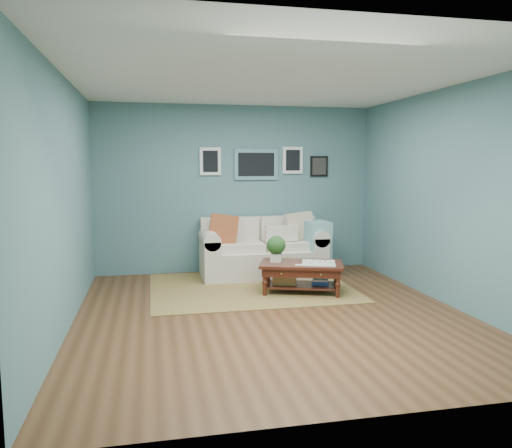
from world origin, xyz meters
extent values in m
plane|color=brown|center=(0.00, 0.00, 0.00)|extent=(5.00, 5.00, 0.00)
plane|color=white|center=(0.00, 0.00, 2.70)|extent=(5.00, 5.00, 0.00)
cube|color=slate|center=(0.00, 2.50, 1.35)|extent=(4.50, 0.02, 2.70)
cube|color=slate|center=(0.00, -2.50, 1.35)|extent=(4.50, 0.02, 2.70)
cube|color=slate|center=(-2.25, 0.00, 1.35)|extent=(0.02, 5.00, 2.70)
cube|color=slate|center=(2.25, 0.00, 1.35)|extent=(0.02, 5.00, 2.70)
cube|color=#5E8E9E|center=(0.33, 2.48, 1.75)|extent=(0.72, 0.03, 0.50)
cube|color=black|center=(0.33, 2.46, 1.75)|extent=(0.60, 0.01, 0.38)
cube|color=white|center=(-0.42, 2.48, 1.80)|extent=(0.34, 0.03, 0.44)
cube|color=white|center=(0.95, 2.48, 1.82)|extent=(0.34, 0.03, 0.44)
cube|color=black|center=(1.41, 2.48, 1.72)|extent=(0.30, 0.03, 0.34)
cube|color=brown|center=(0.00, 1.28, 0.01)|extent=(2.80, 2.24, 0.01)
cube|color=beige|center=(0.33, 1.99, 0.21)|extent=(1.43, 0.89, 0.42)
cube|color=beige|center=(0.33, 2.33, 0.66)|extent=(1.87, 0.22, 0.48)
cube|color=beige|center=(-0.50, 1.99, 0.31)|extent=(0.24, 0.89, 0.62)
cube|color=beige|center=(1.17, 1.99, 0.31)|extent=(0.24, 0.89, 0.62)
cylinder|color=beige|center=(-0.50, 1.99, 0.62)|extent=(0.26, 0.89, 0.26)
cylinder|color=beige|center=(1.17, 1.99, 0.62)|extent=(0.26, 0.89, 0.26)
cube|color=beige|center=(-0.05, 1.93, 0.49)|extent=(0.72, 0.56, 0.13)
cube|color=beige|center=(0.72, 1.93, 0.49)|extent=(0.72, 0.56, 0.13)
cube|color=beige|center=(-0.05, 2.21, 0.73)|extent=(0.72, 0.12, 0.36)
cube|color=beige|center=(0.72, 2.21, 0.73)|extent=(0.72, 0.12, 0.36)
cube|color=#B73F22|center=(-0.29, 1.94, 0.78)|extent=(0.49, 0.17, 0.48)
cube|color=#F1DECA|center=(0.94, 2.01, 0.78)|extent=(0.48, 0.18, 0.46)
cube|color=beige|center=(0.62, 1.89, 0.68)|extent=(0.50, 0.12, 0.24)
cube|color=#7DB6B9|center=(1.17, 1.87, 0.46)|extent=(0.34, 0.55, 0.81)
cube|color=black|center=(0.63, 0.87, 0.40)|extent=(1.26, 0.97, 0.04)
cube|color=black|center=(0.63, 0.87, 0.32)|extent=(1.16, 0.87, 0.11)
cube|color=black|center=(0.63, 0.87, 0.10)|extent=(1.05, 0.76, 0.02)
sphere|color=gold|center=(0.29, 0.67, 0.32)|extent=(0.03, 0.03, 0.03)
sphere|color=gold|center=(0.78, 0.51, 0.32)|extent=(0.03, 0.03, 0.03)
cylinder|color=black|center=(0.10, 0.79, 0.19)|extent=(0.06, 0.06, 0.38)
cylinder|color=black|center=(1.01, 0.48, 0.19)|extent=(0.06, 0.06, 0.38)
cylinder|color=black|center=(0.25, 1.26, 0.19)|extent=(0.06, 0.06, 0.38)
cylinder|color=black|center=(1.17, 0.95, 0.19)|extent=(0.06, 0.06, 0.38)
cube|color=silver|center=(0.31, 1.03, 0.47)|extent=(0.19, 0.19, 0.11)
sphere|color=#1C471A|center=(0.31, 1.03, 0.65)|extent=(0.26, 0.26, 0.26)
cube|color=silver|center=(0.85, 0.80, 0.42)|extent=(0.56, 0.56, 0.01)
cube|color=#986C41|center=(0.41, 0.94, 0.21)|extent=(0.37, 0.31, 0.18)
cube|color=#24458F|center=(0.88, 0.81, 0.17)|extent=(0.26, 0.23, 0.10)
camera|label=1|loc=(-1.36, -5.55, 1.75)|focal=35.00mm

